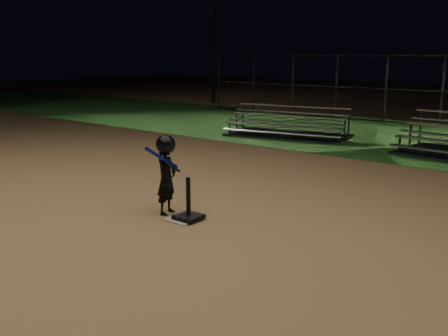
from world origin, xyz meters
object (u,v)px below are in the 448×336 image
at_px(bleacher_left, 287,130).
at_px(home_plate, 184,219).
at_px(batting_tee, 189,212).
at_px(child_batter, 166,172).
at_px(light_pole_left, 212,4).

bearing_deg(bleacher_left, home_plate, -79.92).
bearing_deg(batting_tee, child_batter, 175.92).
bearing_deg(home_plate, bleacher_left, 111.23).
relative_size(home_plate, bleacher_left, 0.11).
relative_size(home_plate, child_batter, 0.35).
height_order(child_batter, bleacher_left, child_batter).
bearing_deg(child_batter, batting_tee, -108.09).
height_order(home_plate, bleacher_left, bleacher_left).
distance_m(batting_tee, child_batter, 0.74).
distance_m(child_batter, light_pole_left, 19.32).
distance_m(home_plate, bleacher_left, 8.60).
distance_m(bleacher_left, light_pole_left, 12.23).
xyz_separation_m(home_plate, child_batter, (-0.43, 0.07, 0.67)).
xyz_separation_m(child_batter, bleacher_left, (-2.69, 7.94, -0.49)).
height_order(home_plate, child_batter, child_batter).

